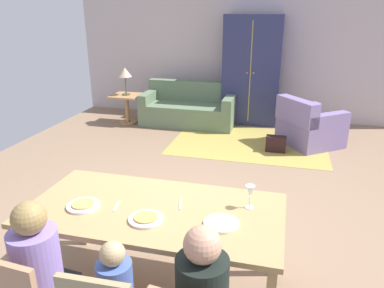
{
  "coord_description": "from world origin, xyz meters",
  "views": [
    {
      "loc": [
        0.91,
        -3.59,
        2.18
      ],
      "look_at": [
        0.01,
        -0.08,
        0.85
      ],
      "focal_mm": 34.46,
      "sensor_mm": 36.0,
      "label": 1
    }
  ],
  "objects_px": {
    "couch": "(189,109)",
    "armchair": "(309,127)",
    "table_lamp": "(125,73)",
    "armoire": "(252,71)",
    "dining_table": "(155,215)",
    "plate_near_woman": "(221,223)",
    "wine_glass": "(250,192)",
    "plate_near_child": "(146,219)",
    "side_table": "(127,105)",
    "handbag": "(276,144)",
    "plate_near_man": "(83,206)",
    "person_man": "(44,281)"
  },
  "relations": [
    {
      "from": "couch",
      "to": "side_table",
      "type": "distance_m",
      "value": 1.25
    },
    {
      "from": "plate_near_man",
      "to": "person_man",
      "type": "relative_size",
      "value": 0.23
    },
    {
      "from": "plate_near_child",
      "to": "armchair",
      "type": "height_order",
      "value": "armchair"
    },
    {
      "from": "plate_near_child",
      "to": "couch",
      "type": "xyz_separation_m",
      "value": [
        -0.95,
        4.79,
        -0.47
      ]
    },
    {
      "from": "table_lamp",
      "to": "dining_table",
      "type": "bearing_deg",
      "value": -63.42
    },
    {
      "from": "armoire",
      "to": "side_table",
      "type": "relative_size",
      "value": 3.62
    },
    {
      "from": "plate_near_child",
      "to": "armoire",
      "type": "xyz_separation_m",
      "value": [
        0.21,
        5.21,
        0.28
      ]
    },
    {
      "from": "dining_table",
      "to": "plate_near_man",
      "type": "distance_m",
      "value": 0.55
    },
    {
      "from": "plate_near_child",
      "to": "armchair",
      "type": "xyz_separation_m",
      "value": [
        1.32,
        4.09,
        -0.45
      ]
    },
    {
      "from": "plate_near_child",
      "to": "couch",
      "type": "bearing_deg",
      "value": 101.24
    },
    {
      "from": "armchair",
      "to": "armoire",
      "type": "bearing_deg",
      "value": 134.7
    },
    {
      "from": "side_table",
      "to": "handbag",
      "type": "relative_size",
      "value": 1.81
    },
    {
      "from": "wine_glass",
      "to": "couch",
      "type": "bearing_deg",
      "value": 110.42
    },
    {
      "from": "plate_near_child",
      "to": "wine_glass",
      "type": "distance_m",
      "value": 0.79
    },
    {
      "from": "plate_near_man",
      "to": "plate_near_child",
      "type": "relative_size",
      "value": 1.0
    },
    {
      "from": "plate_near_child",
      "to": "plate_near_man",
      "type": "bearing_deg",
      "value": 173.56
    },
    {
      "from": "wine_glass",
      "to": "armoire",
      "type": "distance_m",
      "value": 4.88
    },
    {
      "from": "plate_near_child",
      "to": "person_man",
      "type": "bearing_deg",
      "value": -137.39
    },
    {
      "from": "person_man",
      "to": "armchair",
      "type": "bearing_deg",
      "value": 68.04
    },
    {
      "from": "dining_table",
      "to": "armchair",
      "type": "distance_m",
      "value": 4.15
    },
    {
      "from": "plate_near_woman",
      "to": "person_man",
      "type": "relative_size",
      "value": 0.23
    },
    {
      "from": "table_lamp",
      "to": "armoire",
      "type": "bearing_deg",
      "value": 15.94
    },
    {
      "from": "plate_near_woman",
      "to": "wine_glass",
      "type": "xyz_separation_m",
      "value": [
        0.16,
        0.28,
        0.12
      ]
    },
    {
      "from": "dining_table",
      "to": "couch",
      "type": "relative_size",
      "value": 1.06
    },
    {
      "from": "couch",
      "to": "table_lamp",
      "type": "height_order",
      "value": "table_lamp"
    },
    {
      "from": "handbag",
      "to": "armchair",
      "type": "bearing_deg",
      "value": 42.55
    },
    {
      "from": "dining_table",
      "to": "couch",
      "type": "bearing_deg",
      "value": 101.67
    },
    {
      "from": "plate_near_woman",
      "to": "wine_glass",
      "type": "relative_size",
      "value": 1.34
    },
    {
      "from": "armchair",
      "to": "table_lamp",
      "type": "relative_size",
      "value": 2.23
    },
    {
      "from": "plate_near_woman",
      "to": "wine_glass",
      "type": "distance_m",
      "value": 0.35
    },
    {
      "from": "person_man",
      "to": "table_lamp",
      "type": "distance_m",
      "value": 5.3
    },
    {
      "from": "dining_table",
      "to": "person_man",
      "type": "height_order",
      "value": "person_man"
    },
    {
      "from": "plate_near_man",
      "to": "plate_near_woman",
      "type": "relative_size",
      "value": 1.0
    },
    {
      "from": "person_man",
      "to": "couch",
      "type": "bearing_deg",
      "value": 94.58
    },
    {
      "from": "plate_near_child",
      "to": "handbag",
      "type": "xyz_separation_m",
      "value": [
        0.81,
        3.63,
        -0.64
      ]
    },
    {
      "from": "couch",
      "to": "armchair",
      "type": "height_order",
      "value": "same"
    },
    {
      "from": "plate_near_man",
      "to": "table_lamp",
      "type": "distance_m",
      "value": 4.77
    },
    {
      "from": "dining_table",
      "to": "armchair",
      "type": "bearing_deg",
      "value": 71.39
    },
    {
      "from": "wine_glass",
      "to": "person_man",
      "type": "bearing_deg",
      "value": -145.36
    },
    {
      "from": "wine_glass",
      "to": "plate_near_woman",
      "type": "bearing_deg",
      "value": -120.42
    },
    {
      "from": "dining_table",
      "to": "side_table",
      "type": "xyz_separation_m",
      "value": [
        -2.18,
        4.35,
        -0.32
      ]
    },
    {
      "from": "dining_table",
      "to": "wine_glass",
      "type": "bearing_deg",
      "value": 14.49
    },
    {
      "from": "wine_glass",
      "to": "couch",
      "type": "xyz_separation_m",
      "value": [
        -1.65,
        4.43,
        -0.59
      ]
    },
    {
      "from": "dining_table",
      "to": "armoire",
      "type": "bearing_deg",
      "value": 87.57
    },
    {
      "from": "dining_table",
      "to": "armoire",
      "type": "relative_size",
      "value": 0.92
    },
    {
      "from": "plate_near_woman",
      "to": "armoire",
      "type": "relative_size",
      "value": 0.12
    },
    {
      "from": "armchair",
      "to": "dining_table",
      "type": "bearing_deg",
      "value": -108.61
    },
    {
      "from": "plate_near_child",
      "to": "plate_near_woman",
      "type": "height_order",
      "value": "same"
    },
    {
      "from": "armchair",
      "to": "side_table",
      "type": "bearing_deg",
      "value": 172.92
    },
    {
      "from": "table_lamp",
      "to": "plate_near_man",
      "type": "bearing_deg",
      "value": -69.81
    }
  ]
}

